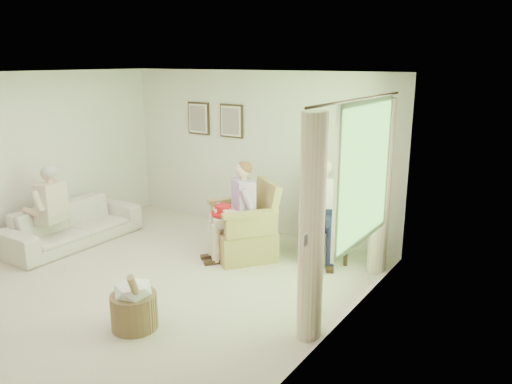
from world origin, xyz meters
TOP-DOWN VIEW (x-y plane):
  - floor at (0.00, 0.00)m, footprint 5.50×5.50m
  - back_wall at (0.00, 2.75)m, footprint 5.00×0.04m
  - left_wall at (-2.50, 0.00)m, footprint 0.04×5.50m
  - right_wall at (2.50, 0.00)m, footprint 0.04×5.50m
  - ceiling at (0.00, 0.00)m, footprint 5.00×5.50m
  - window at (2.46, 1.20)m, footprint 0.13×2.50m
  - curtain_left at (2.33, 0.22)m, footprint 0.34×0.34m
  - curtain_right at (2.33, 2.18)m, footprint 0.34×0.34m
  - framed_print_left at (-1.15, 2.71)m, footprint 0.45×0.05m
  - framed_print_right at (-0.45, 2.71)m, footprint 0.45×0.05m
  - wicker_armchair at (0.55, 1.64)m, footprint 0.85×0.85m
  - wood_armchair at (1.51, 2.30)m, footprint 0.68×0.64m
  - sofa at (-1.95, 0.59)m, footprint 2.10×0.82m
  - person_wicker at (0.55, 1.49)m, footprint 0.40×0.63m
  - person_dark at (1.51, 2.13)m, footprint 0.40×0.63m
  - person_sofa at (-1.95, 0.20)m, footprint 0.42×0.62m
  - red_hat at (0.39, 1.34)m, footprint 0.33×0.33m
  - hatbox at (0.72, -0.67)m, footprint 0.55×0.55m

SIDE VIEW (x-z plane):
  - floor at x=0.00m, z-range 0.00..0.00m
  - hatbox at x=0.72m, z-range -0.08..0.64m
  - sofa at x=-1.95m, z-range 0.00..0.61m
  - wicker_armchair at x=0.55m, z-range -0.20..0.89m
  - wood_armchair at x=1.51m, z-range 0.05..1.10m
  - red_hat at x=0.39m, z-range 0.65..0.79m
  - person_sofa at x=-1.95m, z-range 0.09..1.36m
  - person_wicker at x=0.55m, z-range 0.12..1.50m
  - person_dark at x=1.51m, z-range 0.13..1.54m
  - curtain_left at x=2.33m, z-range 0.00..2.30m
  - curtain_right at x=2.33m, z-range 0.00..2.30m
  - back_wall at x=0.00m, z-range 0.00..2.60m
  - left_wall at x=-2.50m, z-range 0.00..2.60m
  - right_wall at x=2.50m, z-range 0.00..2.60m
  - window at x=2.46m, z-range 0.77..2.40m
  - framed_print_left at x=-1.15m, z-range 1.51..2.06m
  - framed_print_right at x=-0.45m, z-range 1.51..2.06m
  - ceiling at x=0.00m, z-range 2.59..2.61m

